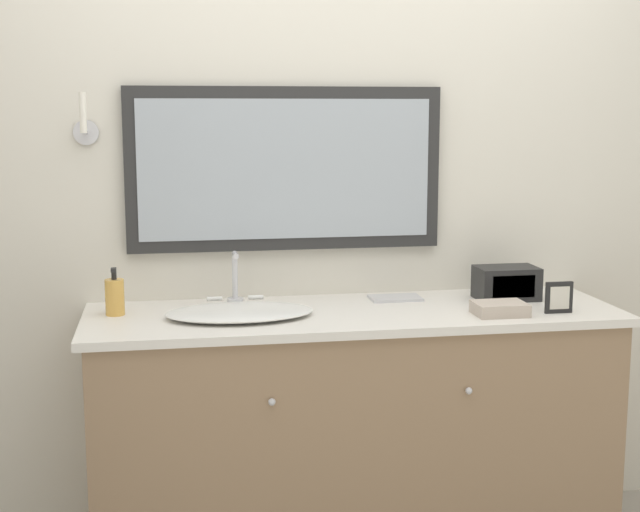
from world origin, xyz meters
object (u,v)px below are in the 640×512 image
Objects in this scene: sink_basin at (239,311)px; soap_bottle at (115,296)px; picture_frame at (559,298)px; appliance_box at (507,283)px.

soap_bottle is (-0.42, 0.10, 0.05)m from sink_basin.
sink_basin is at bearing 172.70° from picture_frame.
soap_bottle is 0.74× the size of appliance_box.
sink_basin is at bearing -173.73° from appliance_box.
sink_basin is at bearing -13.45° from soap_bottle.
picture_frame is at bearing -9.02° from soap_bottle.
appliance_box is at bearing 6.27° from sink_basin.
appliance_box is 0.27m from picture_frame.
sink_basin is 0.44m from soap_bottle.
sink_basin reaches higher than picture_frame.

